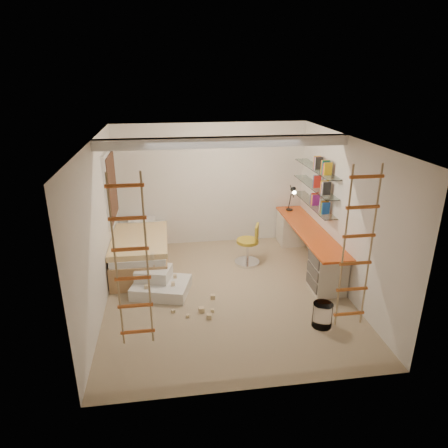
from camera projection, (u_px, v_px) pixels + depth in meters
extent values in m
plane|color=#988562|center=(226.00, 293.00, 6.85)|extent=(4.50, 4.50, 0.00)
cube|color=white|center=(224.00, 142.00, 6.23)|extent=(4.00, 0.18, 0.16)
cube|color=white|center=(110.00, 187.00, 7.42)|extent=(0.06, 1.15, 1.35)
cube|color=#4C2D1E|center=(112.00, 186.00, 7.43)|extent=(0.02, 1.00, 1.20)
cylinder|color=white|center=(322.00, 315.00, 5.89)|extent=(0.30, 0.30, 0.37)
cube|color=#E6561B|center=(309.00, 230.00, 7.58)|extent=(0.55, 2.80, 0.04)
cube|color=beige|center=(291.00, 228.00, 8.73)|extent=(0.52, 0.55, 0.71)
cube|color=beige|center=(328.00, 272.00, 6.79)|extent=(0.52, 0.55, 0.71)
cube|color=#4C4742|center=(314.00, 260.00, 6.66)|extent=(0.02, 0.50, 0.18)
cube|color=#4C4742|center=(313.00, 271.00, 6.74)|extent=(0.02, 0.50, 0.18)
cube|color=#4C4742|center=(312.00, 283.00, 6.82)|extent=(0.02, 0.50, 0.18)
cube|color=white|center=(313.00, 204.00, 7.73)|extent=(0.25, 1.80, 0.01)
cube|color=white|center=(315.00, 187.00, 7.60)|extent=(0.25, 1.80, 0.01)
cube|color=white|center=(316.00, 169.00, 7.48)|extent=(0.25, 1.80, 0.01)
cube|color=#AD7F51|center=(142.00, 256.00, 7.71)|extent=(1.00, 2.00, 0.45)
cube|color=white|center=(140.00, 242.00, 7.61)|extent=(0.95, 1.95, 0.12)
cube|color=#F5AC33|center=(140.00, 240.00, 7.43)|extent=(1.02, 1.60, 0.10)
cube|color=white|center=(142.00, 222.00, 8.30)|extent=(0.55, 0.35, 0.12)
cylinder|color=black|center=(289.00, 210.00, 8.63)|extent=(0.14, 0.14, 0.02)
cylinder|color=black|center=(290.00, 201.00, 8.56)|extent=(0.02, 0.15, 0.36)
cylinder|color=black|center=(292.00, 191.00, 8.38)|extent=(0.02, 0.27, 0.20)
cone|color=black|center=(294.00, 191.00, 8.25)|extent=(0.12, 0.14, 0.15)
cylinder|color=#FFEABF|center=(294.00, 192.00, 8.22)|extent=(0.08, 0.04, 0.08)
cylinder|color=#B29322|center=(248.00, 241.00, 7.72)|extent=(0.55, 0.55, 0.06)
cube|color=gold|center=(257.00, 233.00, 7.62)|extent=(0.15, 0.32, 0.31)
cylinder|color=silver|center=(247.00, 251.00, 7.80)|extent=(0.06, 0.06, 0.43)
cylinder|color=silver|center=(247.00, 262.00, 7.88)|extent=(0.62, 0.62, 0.05)
cube|color=silver|center=(161.00, 287.00, 6.81)|extent=(1.08, 0.93, 0.20)
cube|color=silver|center=(154.00, 273.00, 6.85)|extent=(0.66, 0.59, 0.20)
cube|color=#CCB284|center=(153.00, 266.00, 6.80)|extent=(0.10, 0.10, 0.08)
cube|color=#CCB284|center=(153.00, 262.00, 6.77)|extent=(0.09, 0.09, 0.07)
cube|color=#CCB284|center=(153.00, 257.00, 6.74)|extent=(0.07, 0.07, 0.12)
cube|color=#CCB284|center=(173.00, 284.00, 6.66)|extent=(0.06, 0.06, 0.06)
cube|color=#CCB284|center=(175.00, 276.00, 6.91)|extent=(0.06, 0.06, 0.06)
cube|color=#CCB284|center=(146.00, 287.00, 6.57)|extent=(0.06, 0.06, 0.06)
cube|color=#CCB284|center=(173.00, 311.00, 6.27)|extent=(0.07, 0.07, 0.07)
cube|color=#CCB284|center=(201.00, 310.00, 6.28)|extent=(0.07, 0.07, 0.07)
cube|color=#CCB284|center=(188.00, 315.00, 6.15)|extent=(0.07, 0.07, 0.07)
cube|color=#CCB284|center=(212.00, 310.00, 6.28)|extent=(0.07, 0.07, 0.07)
cube|color=#CCB284|center=(213.00, 297.00, 6.65)|extent=(0.07, 0.07, 0.07)
cube|color=#CCB284|center=(209.00, 316.00, 6.12)|extent=(0.07, 0.07, 0.07)
cube|color=#194CA5|center=(314.00, 198.00, 7.69)|extent=(0.14, 0.64, 0.22)
cube|color=#1E722D|center=(315.00, 181.00, 7.56)|extent=(0.14, 0.46, 0.22)
cube|color=orange|center=(317.00, 162.00, 7.44)|extent=(0.14, 0.64, 0.22)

